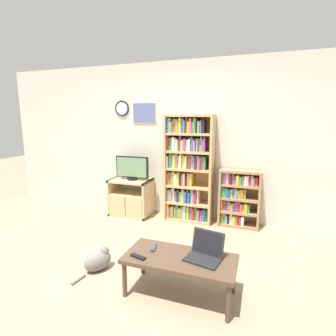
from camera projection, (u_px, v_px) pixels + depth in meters
name	position (u px, v px, depth m)	size (l,w,h in m)	color
ground_plane	(123.00, 277.00, 2.81)	(18.00, 18.00, 0.00)	gray
wall_back	(179.00, 141.00, 4.44)	(6.94, 0.09, 2.60)	beige
tv_stand	(131.00, 197.00, 4.60)	(0.70, 0.47, 0.63)	tan
television	(132.00, 168.00, 4.50)	(0.59, 0.18, 0.41)	black
bookshelf_tall	(187.00, 169.00, 4.28)	(0.78, 0.32, 1.74)	tan
bookshelf_short	(238.00, 198.00, 4.10)	(0.62, 0.27, 0.90)	#9E754C
coffee_table	(180.00, 261.00, 2.48)	(1.05, 0.49, 0.39)	#4C3828
laptop	(205.00, 252.00, 2.44)	(0.36, 0.32, 0.24)	#232326
remote_near_laptop	(138.00, 257.00, 2.46)	(0.17, 0.08, 0.02)	black
remote_far_from_laptop	(154.00, 247.00, 2.64)	(0.08, 0.17, 0.02)	#38383A
cat	(99.00, 260.00, 2.94)	(0.32, 0.52, 0.27)	slate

